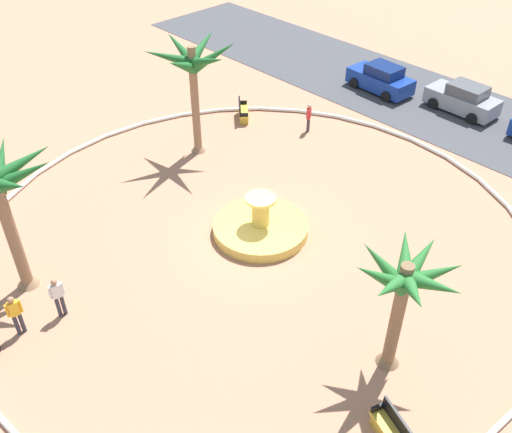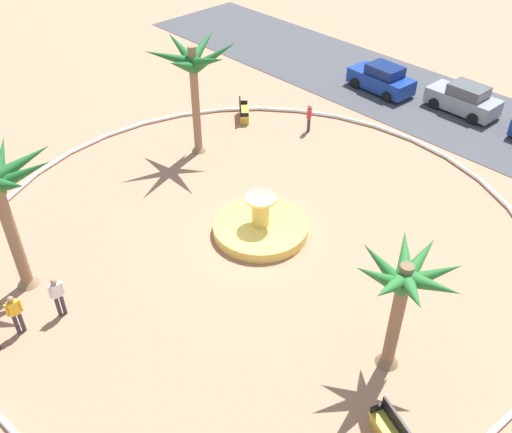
% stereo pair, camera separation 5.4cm
% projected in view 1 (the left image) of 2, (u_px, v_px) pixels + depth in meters
% --- Properties ---
extents(ground_plane, '(80.00, 80.00, 0.00)m').
position_uv_depth(ground_plane, '(254.00, 237.00, 23.74)').
color(ground_plane, tan).
extents(plaza_curb, '(23.00, 23.00, 0.20)m').
position_uv_depth(plaza_curb, '(254.00, 235.00, 23.68)').
color(plaza_curb, silver).
rests_on(plaza_curb, ground).
extents(street_asphalt, '(48.00, 8.00, 0.03)m').
position_uv_depth(street_asphalt, '(457.00, 113.00, 32.45)').
color(street_asphalt, '#424247').
rests_on(street_asphalt, ground).
extents(fountain, '(3.97, 3.97, 1.80)m').
position_uv_depth(fountain, '(260.00, 227.00, 23.83)').
color(fountain, gold).
rests_on(fountain, ground).
extents(palm_tree_by_curb, '(3.36, 3.44, 4.53)m').
position_uv_depth(palm_tree_by_curb, '(405.00, 285.00, 16.54)').
color(palm_tree_by_curb, brown).
rests_on(palm_tree_by_curb, ground).
extents(palm_tree_mid_plaza, '(4.54, 4.33, 5.75)m').
position_uv_depth(palm_tree_mid_plaza, '(193.00, 68.00, 26.50)').
color(palm_tree_mid_plaza, '#8E6B4C').
rests_on(palm_tree_mid_plaza, ground).
extents(bench_west, '(1.54, 1.42, 1.00)m').
position_uv_depth(bench_west, '(243.00, 113.00, 31.76)').
color(bench_west, gold).
rests_on(bench_west, ground).
extents(person_cyclist_helmet, '(0.26, 0.52, 1.68)m').
position_uv_depth(person_cyclist_helmet, '(15.00, 313.00, 19.11)').
color(person_cyclist_helmet, '#33333D').
rests_on(person_cyclist_helmet, ground).
extents(person_cyclist_photo, '(0.26, 0.52, 1.71)m').
position_uv_depth(person_cyclist_photo, '(58.00, 295.00, 19.74)').
color(person_cyclist_photo, '#33333D').
rests_on(person_cyclist_photo, ground).
extents(person_pedestrian_stroll, '(0.34, 0.47, 1.59)m').
position_uv_depth(person_pedestrian_stroll, '(309.00, 116.00, 30.28)').
color(person_pedestrian_stroll, '#33333D').
rests_on(person_pedestrian_stroll, ground).
extents(parked_car_leftmost, '(4.09, 2.10, 1.67)m').
position_uv_depth(parked_car_leftmost, '(381.00, 79.00, 34.30)').
color(parked_car_leftmost, navy).
rests_on(parked_car_leftmost, ground).
extents(parked_car_second, '(4.04, 2.00, 1.67)m').
position_uv_depth(parked_car_second, '(463.00, 99.00, 32.16)').
color(parked_car_second, gray).
rests_on(parked_car_second, ground).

